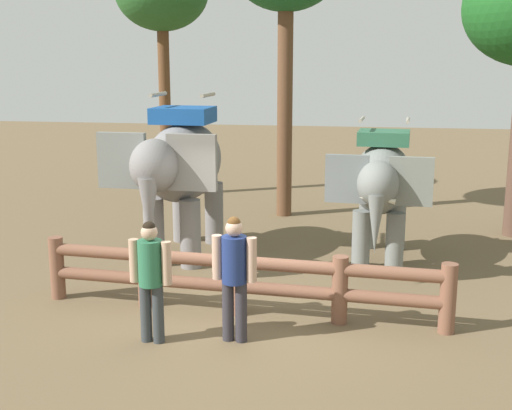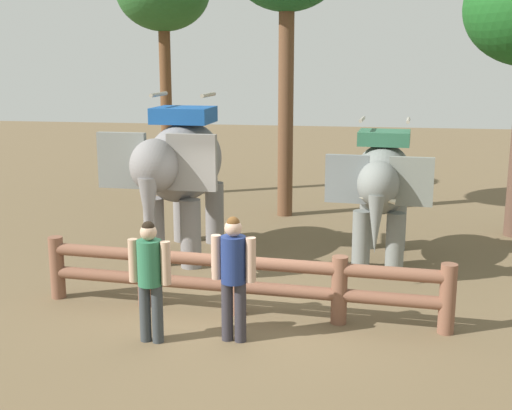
% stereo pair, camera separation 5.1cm
% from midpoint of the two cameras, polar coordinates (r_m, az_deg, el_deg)
% --- Properties ---
extents(ground_plane, '(60.00, 60.00, 0.00)m').
position_cam_midpoint_polar(ground_plane, '(10.41, -1.77, -9.67)').
color(ground_plane, brown).
extents(log_fence, '(6.48, 0.68, 1.05)m').
position_cam_midpoint_polar(log_fence, '(10.36, -1.61, -6.22)').
color(log_fence, brown).
rests_on(log_fence, ground).
extents(elephant_near_left, '(2.17, 3.79, 3.27)m').
position_cam_midpoint_polar(elephant_near_left, '(13.17, -6.59, 3.27)').
color(elephant_near_left, slate).
rests_on(elephant_near_left, ground).
extents(elephant_center, '(1.87, 3.28, 2.81)m').
position_cam_midpoint_polar(elephant_center, '(12.99, 10.60, 1.85)').
color(elephant_center, slate).
rests_on(elephant_center, ground).
extents(tourist_woman_in_black, '(0.64, 0.38, 1.81)m').
position_cam_midpoint_polar(tourist_woman_in_black, '(9.27, -2.03, -5.60)').
color(tourist_woman_in_black, '#2F2D34').
rests_on(tourist_woman_in_black, ground).
extents(tourist_man_in_blue, '(0.62, 0.37, 1.76)m').
position_cam_midpoint_polar(tourist_man_in_blue, '(9.36, -9.19, -5.79)').
color(tourist_man_in_blue, '#33383C').
rests_on(tourist_man_in_blue, ground).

